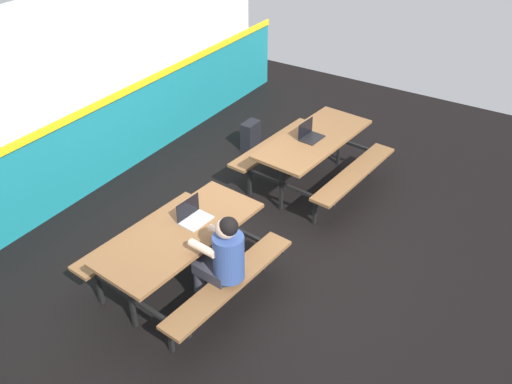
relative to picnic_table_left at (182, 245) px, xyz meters
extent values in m
cube|color=black|center=(1.24, -0.30, -0.58)|extent=(10.00, 10.00, 0.02)
cube|color=teal|center=(1.24, 2.26, -0.02)|extent=(8.00, 0.12, 1.10)
cube|color=yellow|center=(1.24, 2.20, 0.58)|extent=(8.00, 0.03, 0.10)
cube|color=silver|center=(1.24, 2.26, 1.33)|extent=(6.72, 0.12, 1.40)
cube|color=brown|center=(0.00, 0.00, 0.15)|extent=(1.85, 0.90, 0.04)
cube|color=brown|center=(-0.06, -0.63, -0.14)|extent=(1.72, 0.43, 0.04)
cube|color=brown|center=(0.06, 0.63, -0.14)|extent=(1.72, 0.43, 0.04)
cube|color=black|center=(-0.71, 0.06, -0.22)|extent=(0.04, 0.04, 0.70)
cube|color=black|center=(-0.71, 0.06, -0.18)|extent=(0.17, 1.55, 0.04)
cube|color=black|center=(-0.76, -0.44, -0.37)|extent=(0.04, 0.04, 0.41)
cube|color=black|center=(-0.67, 0.57, -0.37)|extent=(0.04, 0.04, 0.41)
cube|color=black|center=(0.71, -0.06, -0.22)|extent=(0.04, 0.04, 0.70)
cube|color=black|center=(0.71, -0.06, -0.18)|extent=(0.17, 1.55, 0.04)
cube|color=black|center=(0.67, -0.57, -0.37)|extent=(0.04, 0.04, 0.41)
cube|color=black|center=(0.76, 0.44, -0.37)|extent=(0.04, 0.04, 0.41)
cube|color=brown|center=(2.49, -0.20, 0.15)|extent=(1.85, 0.90, 0.04)
cube|color=brown|center=(2.43, -0.83, -0.14)|extent=(1.72, 0.43, 0.04)
cube|color=brown|center=(2.54, 0.43, -0.14)|extent=(1.72, 0.43, 0.04)
cube|color=black|center=(1.77, -0.14, -0.22)|extent=(0.04, 0.04, 0.70)
cube|color=black|center=(1.77, -0.14, -0.18)|extent=(0.17, 1.55, 0.04)
cube|color=black|center=(1.73, -0.65, -0.37)|extent=(0.04, 0.04, 0.41)
cube|color=black|center=(1.82, 0.37, -0.37)|extent=(0.04, 0.04, 0.41)
cube|color=black|center=(3.20, -0.26, -0.22)|extent=(0.04, 0.04, 0.70)
cube|color=black|center=(3.20, -0.26, -0.18)|extent=(0.17, 1.55, 0.04)
cube|color=black|center=(3.16, -0.77, -0.37)|extent=(0.04, 0.04, 0.41)
cube|color=black|center=(3.24, 0.24, -0.37)|extent=(0.04, 0.04, 0.41)
cylinder|color=#2D2D38|center=(-0.13, -0.30, -0.35)|extent=(0.11, 0.11, 0.45)
cylinder|color=#2D2D38|center=(0.05, -0.32, -0.35)|extent=(0.11, 0.11, 0.45)
cube|color=#2D2D38|center=(-0.05, -0.46, -0.06)|extent=(0.33, 0.40, 0.12)
cylinder|color=#334C8C|center=(-0.06, -0.63, 0.18)|extent=(0.30, 0.30, 0.48)
cylinder|color=beige|center=(-0.19, -0.42, 0.27)|extent=(0.11, 0.31, 0.08)
cylinder|color=beige|center=(0.09, -0.44, 0.27)|extent=(0.11, 0.31, 0.08)
sphere|color=beige|center=(-0.06, -0.61, 0.51)|extent=(0.20, 0.20, 0.20)
sphere|color=black|center=(-0.06, -0.64, 0.54)|extent=(0.18, 0.18, 0.18)
cube|color=silver|center=(0.23, -0.02, 0.17)|extent=(0.34, 0.25, 0.01)
cube|color=black|center=(0.24, 0.09, 0.29)|extent=(0.32, 0.04, 0.21)
cube|color=black|center=(2.44, -0.20, 0.17)|extent=(0.34, 0.25, 0.01)
cube|color=black|center=(2.45, -0.09, 0.29)|extent=(0.32, 0.04, 0.21)
cube|color=black|center=(2.89, 1.05, -0.35)|extent=(0.30, 0.18, 0.44)
cube|color=black|center=(2.89, 1.16, -0.42)|extent=(0.21, 0.04, 0.19)
camera|label=1|loc=(-3.24, -2.97, 3.57)|focal=38.52mm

